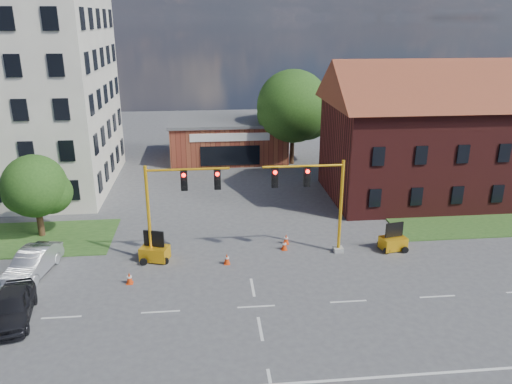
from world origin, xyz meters
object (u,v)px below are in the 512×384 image
(signal_mast_west, at_px, (175,201))
(sedan_dark, at_px, (12,306))
(trailer_west, at_px, (155,252))
(trailer_east, at_px, (393,242))
(pickup_white, at_px, (389,191))
(signal_mast_east, at_px, (316,196))

(signal_mast_west, xyz_separation_m, sedan_dark, (-7.95, -5.98, -3.13))
(trailer_west, relative_size, sedan_dark, 0.42)
(trailer_west, distance_m, sedan_dark, 8.81)
(signal_mast_west, distance_m, sedan_dark, 10.43)
(trailer_east, xyz_separation_m, pickup_white, (3.08, 9.32, 0.24))
(sedan_dark, bearing_deg, trailer_east, 5.59)
(trailer_east, bearing_deg, trailer_west, 168.58)
(trailer_west, xyz_separation_m, sedan_dark, (-6.52, -5.92, 0.19))
(pickup_white, bearing_deg, sedan_dark, 102.22)
(signal_mast_west, bearing_deg, signal_mast_east, 0.00)
(trailer_east, distance_m, pickup_white, 9.82)
(signal_mast_east, bearing_deg, signal_mast_west, 180.00)
(signal_mast_east, height_order, trailer_east, signal_mast_east)
(signal_mast_west, height_order, signal_mast_east, same)
(trailer_east, bearing_deg, signal_mast_west, 168.34)
(signal_mast_east, distance_m, trailer_west, 10.67)
(signal_mast_west, relative_size, pickup_white, 1.06)
(trailer_west, height_order, sedan_dark, trailer_west)
(signal_mast_west, relative_size, trailer_east, 3.38)
(signal_mast_west, distance_m, trailer_west, 3.61)
(pickup_white, bearing_deg, signal_mast_west, 99.35)
(trailer_east, xyz_separation_m, sedan_dark, (-21.94, -5.91, 0.22))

